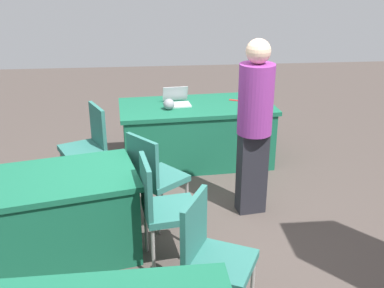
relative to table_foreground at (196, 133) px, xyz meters
name	(u,v)px	position (x,y,z in m)	size (l,w,h in m)	color
ground_plane	(178,233)	(0.35, 1.66, -0.38)	(14.40, 14.40, 0.00)	#4C423D
table_foreground	(196,133)	(0.00, 0.00, 0.00)	(1.96, 1.04, 0.76)	#196647
table_mid_right	(33,220)	(1.61, 1.92, 0.00)	(1.93, 1.22, 0.76)	#196647
chair_near_front	(162,204)	(0.51, 2.08, 0.19)	(0.50, 0.50, 0.98)	#9E9993
chair_tucked_left	(88,143)	(1.27, 0.63, 0.17)	(0.58, 0.58, 0.97)	#9E9993
chair_tucked_right	(211,253)	(0.19, 2.79, 0.19)	(0.59, 0.59, 0.98)	#9E9993
chair_aisle	(154,174)	(0.56, 1.42, 0.15)	(0.62, 0.62, 0.94)	#9E9993
person_attendee_standing	(255,120)	(-0.43, 1.29, 0.62)	(0.39, 0.39, 1.79)	#26262D
laptop_silver	(177,101)	(0.24, -0.04, 0.42)	(0.35, 0.32, 0.21)	silver
yarn_ball	(169,104)	(0.35, 0.15, 0.45)	(0.13, 0.13, 0.13)	gray
scissors_red	(236,100)	(-0.52, -0.12, 0.38)	(0.18, 0.04, 0.01)	red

